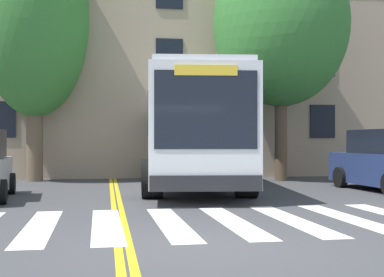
# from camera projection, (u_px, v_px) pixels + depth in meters

# --- Properties ---
(ground_plane) EXTENTS (120.00, 120.00, 0.00)m
(ground_plane) POSITION_uv_depth(u_px,v_px,m) (202.00, 245.00, 7.80)
(ground_plane) COLOR #424244
(crosswalk) EXTENTS (12.29, 4.29, 0.01)m
(crosswalk) POSITION_uv_depth(u_px,v_px,m) (233.00, 221.00, 10.04)
(crosswalk) COLOR white
(crosswalk) RESTS_ON ground
(lane_line_yellow_inner) EXTENTS (0.12, 36.00, 0.01)m
(lane_line_yellow_inner) POSITION_uv_depth(u_px,v_px,m) (110.00, 175.00, 23.52)
(lane_line_yellow_inner) COLOR gold
(lane_line_yellow_inner) RESTS_ON ground
(lane_line_yellow_outer) EXTENTS (0.12, 36.00, 0.01)m
(lane_line_yellow_outer) POSITION_uv_depth(u_px,v_px,m) (114.00, 175.00, 23.54)
(lane_line_yellow_outer) COLOR gold
(lane_line_yellow_outer) RESTS_ON ground
(city_bus) EXTENTS (3.80, 11.41, 3.51)m
(city_bus) POSITION_uv_depth(u_px,v_px,m) (193.00, 129.00, 17.53)
(city_bus) COLOR white
(city_bus) RESTS_ON ground
(car_tan_behind_bus) EXTENTS (2.63, 5.18, 2.27)m
(car_tan_behind_bus) POSITION_uv_depth(u_px,v_px,m) (164.00, 149.00, 27.40)
(car_tan_behind_bus) COLOR tan
(car_tan_behind_bus) RESTS_ON ground
(street_tree_curbside_large) EXTENTS (6.25, 5.91, 9.11)m
(street_tree_curbside_large) POSITION_uv_depth(u_px,v_px,m) (281.00, 24.00, 20.19)
(street_tree_curbside_large) COLOR brown
(street_tree_curbside_large) RESTS_ON ground
(street_tree_curbside_small) EXTENTS (5.42, 5.60, 9.95)m
(street_tree_curbside_small) POSITION_uv_depth(u_px,v_px,m) (35.00, 17.00, 19.94)
(street_tree_curbside_small) COLOR brown
(street_tree_curbside_small) RESTS_ON ground
(building_facade) EXTENTS (32.69, 9.74, 9.34)m
(building_facade) POSITION_uv_depth(u_px,v_px,m) (158.00, 77.00, 26.36)
(building_facade) COLOR tan
(building_facade) RESTS_ON ground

